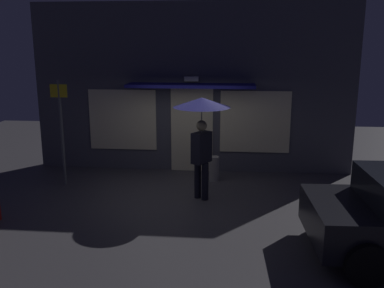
% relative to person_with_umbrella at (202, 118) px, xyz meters
% --- Properties ---
extents(ground_plane, '(18.00, 18.00, 0.00)m').
position_rel_person_with_umbrella_xyz_m(ground_plane, '(-0.41, -0.07, -1.79)').
color(ground_plane, '#423F44').
extents(building_facade, '(8.32, 1.00, 4.36)m').
position_rel_person_with_umbrella_xyz_m(building_facade, '(-0.41, 2.26, 0.37)').
color(building_facade, '#4C4C56').
rests_on(building_facade, ground).
extents(person_with_umbrella, '(1.20, 1.20, 2.23)m').
position_rel_person_with_umbrella_xyz_m(person_with_umbrella, '(0.00, 0.00, 0.00)').
color(person_with_umbrella, black).
rests_on(person_with_umbrella, ground).
extents(street_sign_post, '(0.40, 0.07, 2.51)m').
position_rel_person_with_umbrella_xyz_m(street_sign_post, '(-3.34, 0.65, -0.36)').
color(street_sign_post, '#595B60').
rests_on(street_sign_post, ground).
extents(sidewalk_bollard, '(0.25, 0.25, 0.62)m').
position_rel_person_with_umbrella_xyz_m(sidewalk_bollard, '(0.22, 1.28, -1.48)').
color(sidewalk_bollard, '#9E998E').
rests_on(sidewalk_bollard, ground).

